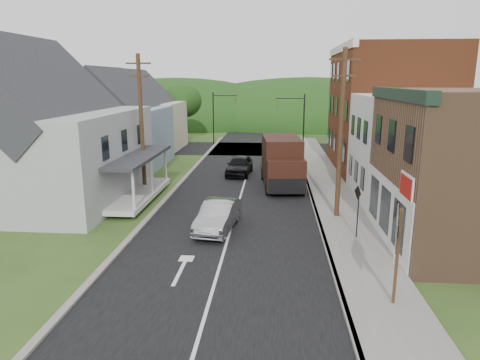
% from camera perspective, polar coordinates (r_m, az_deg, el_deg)
% --- Properties ---
extents(ground, '(120.00, 120.00, 0.00)m').
position_cam_1_polar(ground, '(20.71, -1.58, -7.72)').
color(ground, '#2D4719').
rests_on(ground, ground).
extents(road, '(9.00, 90.00, 0.02)m').
position_cam_1_polar(road, '(30.22, 0.45, -0.93)').
color(road, black).
rests_on(road, ground).
extents(cross_road, '(60.00, 9.00, 0.02)m').
position_cam_1_polar(cross_road, '(46.86, 1.96, 4.17)').
color(cross_road, black).
rests_on(cross_road, ground).
extents(sidewalk_right, '(2.80, 55.00, 0.15)m').
position_cam_1_polar(sidewalk_right, '(28.45, 12.09, -1.98)').
color(sidewalk_right, slate).
rests_on(sidewalk_right, ground).
extents(curb_right, '(0.20, 55.00, 0.15)m').
position_cam_1_polar(curb_right, '(28.30, 9.38, -1.94)').
color(curb_right, slate).
rests_on(curb_right, ground).
extents(curb_left, '(0.30, 55.00, 0.12)m').
position_cam_1_polar(curb_left, '(29.00, -9.05, -1.59)').
color(curb_left, slate).
rests_on(curb_left, ground).
extents(storefront_white, '(8.00, 7.00, 6.50)m').
position_cam_1_polar(storefront_white, '(28.56, 23.36, 3.80)').
color(storefront_white, silver).
rests_on(storefront_white, ground).
extents(storefront_red, '(8.00, 12.00, 10.00)m').
position_cam_1_polar(storefront_red, '(37.44, 19.03, 8.87)').
color(storefront_red, brown).
rests_on(storefront_red, ground).
extents(house_gray, '(10.20, 12.24, 8.35)m').
position_cam_1_polar(house_gray, '(29.07, -24.61, 5.79)').
color(house_gray, '#ADB1B3').
rests_on(house_gray, ground).
extents(house_blue, '(7.14, 8.16, 7.28)m').
position_cam_1_polar(house_blue, '(38.70, -15.36, 7.29)').
color(house_blue, '#7E8DAC').
rests_on(house_blue, ground).
extents(house_cream, '(7.14, 8.16, 7.28)m').
position_cam_1_polar(house_cream, '(47.37, -12.26, 8.48)').
color(house_cream, beige).
rests_on(house_cream, ground).
extents(utility_pole_right, '(1.60, 0.26, 9.00)m').
position_cam_1_polar(utility_pole_right, '(23.15, 13.30, 6.07)').
color(utility_pole_right, '#472D19').
rests_on(utility_pole_right, ground).
extents(utility_pole_left, '(1.60, 0.26, 9.00)m').
position_cam_1_polar(utility_pole_left, '(28.68, -13.01, 7.42)').
color(utility_pole_left, '#472D19').
rests_on(utility_pole_left, ground).
extents(traffic_signal_right, '(2.87, 0.20, 6.00)m').
position_cam_1_polar(traffic_signal_right, '(42.93, 7.58, 8.28)').
color(traffic_signal_right, black).
rests_on(traffic_signal_right, ground).
extents(traffic_signal_left, '(2.87, 0.20, 6.00)m').
position_cam_1_polar(traffic_signal_left, '(50.26, -2.78, 9.10)').
color(traffic_signal_left, black).
rests_on(traffic_signal_left, ground).
extents(tree_left_b, '(4.80, 4.80, 6.94)m').
position_cam_1_polar(tree_left_b, '(36.69, -27.09, 7.89)').
color(tree_left_b, '#382616').
rests_on(tree_left_b, ground).
extents(tree_left_c, '(5.80, 5.80, 8.41)m').
position_cam_1_polar(tree_left_c, '(44.56, -24.10, 10.25)').
color(tree_left_c, '#382616').
rests_on(tree_left_c, ground).
extents(tree_left_d, '(4.80, 4.80, 6.94)m').
position_cam_1_polar(tree_left_d, '(52.47, -7.77, 10.40)').
color(tree_left_d, '#382616').
rests_on(tree_left_d, ground).
extents(forested_ridge, '(90.00, 30.00, 16.00)m').
position_cam_1_polar(forested_ridge, '(74.62, 2.98, 7.57)').
color(forested_ridge, '#173610').
rests_on(forested_ridge, ground).
extents(silver_sedan, '(2.07, 4.54, 1.44)m').
position_cam_1_polar(silver_sedan, '(21.60, -2.92, -4.81)').
color(silver_sedan, '#AAA9AE').
rests_on(silver_sedan, ground).
extents(dark_sedan, '(2.14, 4.56, 1.51)m').
position_cam_1_polar(dark_sedan, '(33.95, -0.08, 1.96)').
color(dark_sedan, black).
rests_on(dark_sedan, ground).
extents(delivery_van, '(3.05, 6.38, 3.46)m').
position_cam_1_polar(delivery_van, '(30.07, 5.63, 2.35)').
color(delivery_van, black).
rests_on(delivery_van, ground).
extents(route_sign_cluster, '(0.56, 1.82, 3.28)m').
position_cam_1_polar(route_sign_cluster, '(14.86, 20.19, -7.86)').
color(route_sign_cluster, '#472D19').
rests_on(route_sign_cluster, sidewalk_right).
extents(warning_sign, '(0.19, 0.68, 2.54)m').
position_cam_1_polar(warning_sign, '(20.62, 15.44, -3.12)').
color(warning_sign, black).
rests_on(warning_sign, sidewalk_right).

